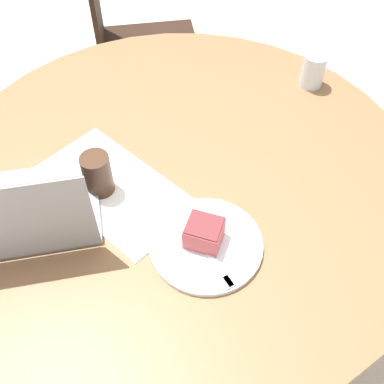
% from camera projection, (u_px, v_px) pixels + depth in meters
% --- Properties ---
extents(ground_plane, '(12.00, 12.00, 0.00)m').
position_uv_depth(ground_plane, '(184.00, 295.00, 1.70)').
color(ground_plane, '#B7AD9E').
extents(dining_table, '(1.24, 1.24, 0.72)m').
position_uv_depth(dining_table, '(181.00, 202.00, 1.26)').
color(dining_table, brown).
rests_on(dining_table, ground_plane).
extents(chair, '(0.47, 0.47, 0.89)m').
position_uv_depth(chair, '(134.00, 47.00, 1.92)').
color(chair, black).
rests_on(chair, ground_plane).
extents(paper_document, '(0.45, 0.39, 0.00)m').
position_uv_depth(paper_document, '(113.00, 188.00, 1.09)').
color(paper_document, white).
rests_on(paper_document, dining_table).
extents(plate, '(0.25, 0.25, 0.01)m').
position_uv_depth(plate, '(206.00, 244.00, 0.98)').
color(plate, silver).
rests_on(plate, dining_table).
extents(cake_slice, '(0.10, 0.10, 0.06)m').
position_uv_depth(cake_slice, '(204.00, 233.00, 0.96)').
color(cake_slice, '#B74C51').
rests_on(cake_slice, plate).
extents(fork, '(0.17, 0.06, 0.00)m').
position_uv_depth(fork, '(215.00, 262.00, 0.95)').
color(fork, silver).
rests_on(fork, plate).
extents(coffee_glass, '(0.07, 0.07, 0.11)m').
position_uv_depth(coffee_glass, '(98.00, 174.00, 1.05)').
color(coffee_glass, '#3D2619').
rests_on(coffee_glass, dining_table).
extents(water_glass, '(0.07, 0.07, 0.10)m').
position_uv_depth(water_glass, '(313.00, 70.00, 1.32)').
color(water_glass, silver).
rests_on(water_glass, dining_table).
extents(laptop, '(0.28, 0.33, 0.23)m').
position_uv_depth(laptop, '(28.00, 212.00, 1.00)').
color(laptop, gray).
rests_on(laptop, dining_table).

